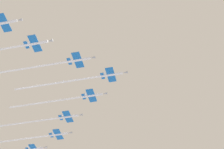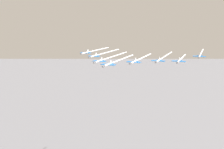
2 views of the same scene
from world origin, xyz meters
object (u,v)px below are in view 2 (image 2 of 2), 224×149
at_px(jet_center_rear, 181,59).
at_px(jet_lead, 117,61).
at_px(jet_port_trail, 93,51).
at_px(jet_port_inner, 139,59).
at_px(jet_starboard_outer, 102,54).
at_px(jet_port_outer, 163,58).
at_px(jet_starboard_trail, 201,54).
at_px(jet_starboard_inner, 109,58).

bearing_deg(jet_center_rear, jet_lead, 42.40).
bearing_deg(jet_port_trail, jet_port_inner, 152.52).
relative_size(jet_starboard_outer, jet_center_rear, 1.25).
bearing_deg(jet_starboard_outer, jet_port_outer, -179.00).
xyz_separation_m(jet_port_outer, jet_starboard_trail, (-35.00, -8.88, 0.81)).
relative_size(jet_lead, jet_starboard_outer, 0.95).
distance_m(jet_port_inner, jet_starboard_outer, 41.21).
xyz_separation_m(jet_starboard_outer, jet_center_rear, (-53.42, 29.95, -1.33)).
relative_size(jet_starboard_outer, jet_port_trail, 1.11).
bearing_deg(jet_starboard_outer, jet_starboard_trail, -159.49).
bearing_deg(jet_lead, jet_port_trail, -44.43).
relative_size(jet_starboard_inner, jet_starboard_outer, 1.06).
relative_size(jet_port_inner, jet_starboard_trail, 0.88).
relative_size(jet_lead, jet_center_rear, 1.18).
height_order(jet_port_inner, jet_center_rear, jet_port_inner).
bearing_deg(jet_starboard_trail, jet_center_rear, 62.30).
height_order(jet_starboard_inner, jet_port_trail, jet_port_trail).
bearing_deg(jet_port_inner, jet_port_outer, -121.87).
distance_m(jet_starboard_inner, jet_port_trail, 32.13).
bearing_deg(jet_lead, jet_port_inner, -139.28).
relative_size(jet_starboard_inner, jet_port_trail, 1.17).
xyz_separation_m(jet_port_outer, jet_port_trail, (47.99, -38.26, 1.33)).
bearing_deg(jet_starboard_inner, jet_starboard_trail, -145.75).
bearing_deg(jet_port_outer, jet_port_inner, 58.13).
bearing_deg(jet_port_trail, jet_lead, 135.57).
bearing_deg(jet_starboard_inner, jet_port_outer, -157.72).
height_order(jet_port_trail, jet_starboard_trail, jet_port_trail).
distance_m(jet_starboard_outer, jet_port_trail, 13.93).
xyz_separation_m(jet_lead, jet_starboard_trail, (-71.97, -20.76, 0.58)).
bearing_deg(jet_lead, jet_starboard_inner, -51.11).
xyz_separation_m(jet_starboard_inner, jet_port_outer, (-38.91, 7.48, 0.25)).
xyz_separation_m(jet_starboard_inner, jet_starboard_trail, (-73.91, -1.39, 1.06)).
height_order(jet_center_rear, jet_starboard_trail, jet_starboard_trail).
bearing_deg(jet_lead, jet_starboard_trail, -130.74).
distance_m(jet_starboard_outer, jet_starboard_trail, 78.29).
xyz_separation_m(jet_port_outer, jet_center_rear, (-12.04, 3.92, -0.85)).
height_order(jet_starboard_inner, jet_center_rear, jet_starboard_inner).
distance_m(jet_port_outer, jet_center_rear, 12.69).
xyz_separation_m(jet_port_inner, jet_center_rear, (-33.02, -5.85, -1.58)).
distance_m(jet_port_inner, jet_starboard_inner, 24.90).
distance_m(jet_starboard_inner, jet_starboard_trail, 73.93).
xyz_separation_m(jet_port_inner, jet_port_trail, (27.01, -48.03, 0.60)).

